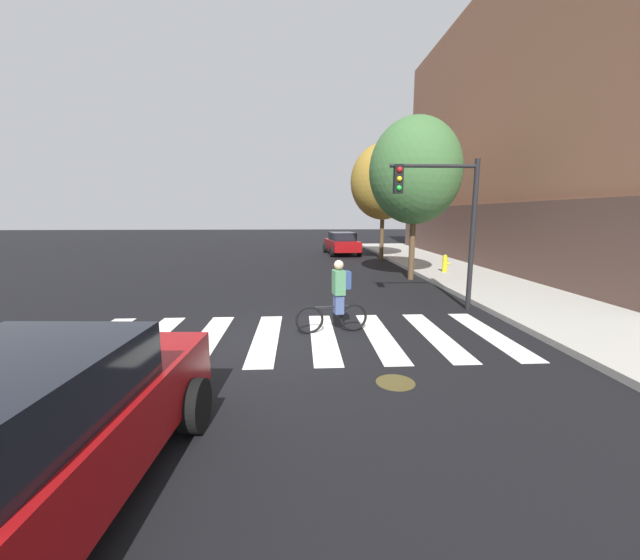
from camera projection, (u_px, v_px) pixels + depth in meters
name	position (u px, v px, depth m)	size (l,w,h in m)	color
ground_plane	(289.00, 338.00, 8.44)	(120.00, 120.00, 0.00)	black
crosswalk_stripes	(295.00, 337.00, 8.45)	(9.46, 3.49, 0.01)	silver
manhole_cover	(395.00, 382.00, 6.18)	(0.64, 0.64, 0.01)	#473D1E
sedan_near	(19.00, 441.00, 3.20)	(2.38, 4.71, 1.59)	maroon
sedan_mid	(342.00, 243.00, 25.64)	(2.34, 4.48, 1.50)	maroon
cyclist	(337.00, 297.00, 8.70)	(1.70, 0.39, 1.69)	black
traffic_light_near	(445.00, 209.00, 10.40)	(2.47, 0.28, 4.20)	black
fire_hydrant	(445.00, 263.00, 16.98)	(0.33, 0.22, 0.78)	gold
street_tree_near	(415.00, 171.00, 15.19)	(3.68, 3.68, 6.54)	#4C3823
street_tree_mid	(383.00, 182.00, 21.96)	(3.80, 3.80, 6.76)	#4C3823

